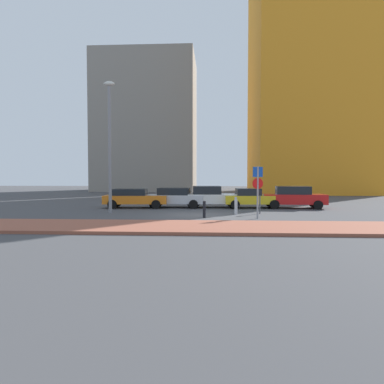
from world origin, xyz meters
TOP-DOWN VIEW (x-y plane):
  - ground_plane at (0.00, 0.00)m, footprint 120.00×120.00m
  - sidewalk_brick at (0.00, -5.53)m, footprint 40.00×3.96m
  - parked_car_orange at (-4.87, 4.66)m, footprint 4.65×2.13m
  - parked_car_silver at (-1.94, 5.17)m, footprint 4.36×2.17m
  - parked_car_white at (0.67, 5.31)m, footprint 4.45×2.12m
  - parked_car_yellow at (3.68, 5.10)m, footprint 4.19×2.18m
  - parked_car_red at (6.69, 5.07)m, footprint 4.50×2.22m
  - parking_sign_post at (3.31, -1.58)m, footprint 0.59×0.16m
  - parking_meter at (3.76, 1.05)m, footprint 0.18×0.14m
  - street_lamp at (-5.63, 1.08)m, footprint 0.70×0.36m
  - traffic_bollard_near at (0.39, -1.32)m, footprint 0.16×0.16m
  - traffic_bollard_mid at (2.26, 0.49)m, footprint 0.18×0.18m
  - traffic_bollard_far at (2.34, 2.01)m, footprint 0.15×0.15m
  - building_colorful_midrise at (13.50, 30.11)m, footprint 14.36×16.74m
  - building_under_construction at (-9.58, 35.73)m, footprint 15.00×11.57m

SIDE VIEW (x-z plane):
  - ground_plane at x=0.00m, z-range 0.00..0.00m
  - sidewalk_brick at x=0.00m, z-range 0.00..0.14m
  - traffic_bollard_mid at x=2.26m, z-range 0.00..0.90m
  - traffic_bollard_near at x=0.39m, z-range 0.00..0.94m
  - traffic_bollard_far at x=2.34m, z-range 0.00..0.97m
  - parked_car_yellow at x=3.68m, z-range 0.02..1.44m
  - parked_car_orange at x=-4.87m, z-range 0.05..1.44m
  - parked_car_silver at x=-1.94m, z-range 0.04..1.49m
  - parked_car_white at x=0.67m, z-range 0.01..1.60m
  - parked_car_red at x=6.69m, z-range 0.03..1.62m
  - parking_meter at x=3.76m, z-range 0.21..1.63m
  - parking_sign_post at x=3.31m, z-range 0.37..3.23m
  - street_lamp at x=-5.63m, z-range 0.64..8.88m
  - building_under_construction at x=-9.58m, z-range 0.00..20.71m
  - building_colorful_midrise at x=13.50m, z-range 0.00..31.54m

